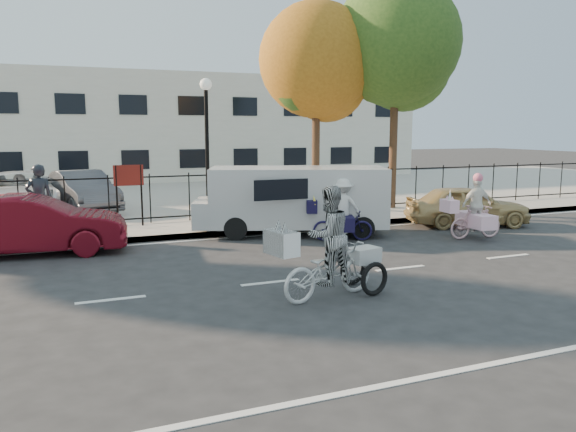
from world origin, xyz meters
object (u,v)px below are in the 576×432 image
lot_car_b (20,192)px  bull_bike (342,216)px  zebra_trike (329,255)px  white_van (295,198)px  lamppost (207,125)px  red_sedan (32,225)px  lot_car_c (82,191)px  pedestrian (39,199)px  gold_sedan (467,206)px  lot_car_d (246,183)px  unicorn_bike (475,215)px

lot_car_b → bull_bike: bearing=-46.8°
zebra_trike → white_van: (1.81, 5.82, 0.28)m
lamppost → bull_bike: lamppost is taller
red_sedan → lot_car_c: lot_car_c is taller
red_sedan → pedestrian: (0.13, 1.99, 0.39)m
gold_sedan → lamppost: bearing=84.6°
lot_car_d → lamppost: bearing=-130.3°
red_sedan → lot_car_b: 6.56m
zebra_trike → unicorn_bike: 6.99m
pedestrian → lot_car_c: bearing=-117.0°
lot_car_c → lot_car_d: lot_car_c is taller
bull_bike → lamppost: bearing=59.1°
lamppost → white_van: bearing=-50.0°
bull_bike → lot_car_b: bearing=68.0°
white_van → gold_sedan: bearing=13.4°
gold_sedan → lot_car_d: (-4.80, 7.35, 0.21)m
zebra_trike → pedestrian: (-4.87, 7.81, 0.32)m
lamppost → pedestrian: 5.17m
red_sedan → white_van: bearing=-83.1°
lot_car_d → red_sedan: bearing=-147.6°
gold_sedan → lot_car_d: 8.78m
lamppost → gold_sedan: 8.39m
lot_car_c → gold_sedan: bearing=-46.6°
lot_car_c → red_sedan: bearing=-117.2°
lamppost → lot_car_b: lamppost is taller
red_sedan → lot_car_c: size_ratio=1.02×
bull_bike → white_van: (-0.82, 1.29, 0.39)m
pedestrian → white_van: bearing=153.2°
zebra_trike → white_van: size_ratio=0.40×
unicorn_bike → lot_car_d: unicorn_bike is taller
bull_bike → pedestrian: size_ratio=0.97×
zebra_trike → bull_bike: (2.64, 4.53, -0.11)m
lamppost → unicorn_bike: size_ratio=2.39×
unicorn_bike → pedestrian: bearing=73.5°
lamppost → pedestrian: size_ratio=2.28×
lamppost → zebra_trike: size_ratio=1.84×
lot_car_b → lamppost: bearing=-41.0°
red_sedan → bull_bike: bearing=-92.7°
zebra_trike → lot_car_d: size_ratio=0.58×
zebra_trike → white_van: 6.10m
gold_sedan → lot_car_c: lot_car_c is taller
lamppost → lot_car_c: (-3.50, 3.84, -2.26)m
bull_bike → gold_sedan: bearing=-61.2°
unicorn_bike → white_van: size_ratio=0.31×
bull_bike → lot_car_c: 9.71m
zebra_trike → lot_car_b: 13.55m
unicorn_bike → white_van: white_van is taller
zebra_trike → lot_car_b: size_ratio=0.47×
lamppost → red_sedan: bearing=-154.8°
bull_bike → pedestrian: 8.20m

